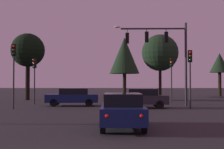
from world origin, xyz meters
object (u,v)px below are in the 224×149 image
at_px(tree_behind_sign, 28,51).
at_px(tree_left_far, 160,53).
at_px(traffic_light_corner_right, 34,72).
at_px(car_nearside_lane, 122,110).
at_px(car_crossing_left, 73,97).
at_px(tree_right_cluster, 124,56).
at_px(traffic_signal_mast_arm, 163,47).
at_px(traffic_light_median, 190,67).
at_px(traffic_light_corner_left, 14,63).
at_px(tree_center_horizon, 220,63).
at_px(traffic_light_far_side, 171,71).
at_px(car_crossing_right, 141,98).

xyz_separation_m(tree_behind_sign, tree_left_far, (15.13, -0.58, -0.35)).
relative_size(traffic_light_corner_right, tree_left_far, 0.57).
distance_m(car_nearside_lane, tree_left_far, 21.70).
bearing_deg(car_crossing_left, tree_right_cluster, 73.43).
xyz_separation_m(traffic_signal_mast_arm, traffic_light_median, (1.62, -2.63, -1.86)).
height_order(traffic_light_corner_left, tree_center_horizon, tree_center_horizon).
relative_size(tree_behind_sign, tree_right_cluster, 0.93).
bearing_deg(car_crossing_left, traffic_light_far_side, 24.51).
distance_m(car_crossing_left, tree_right_cluster, 17.34).
bearing_deg(car_crossing_right, tree_center_horizon, 58.24).
distance_m(traffic_light_corner_left, traffic_light_corner_right, 5.50).
distance_m(traffic_signal_mast_arm, tree_left_far, 8.43).
xyz_separation_m(tree_behind_sign, tree_right_cluster, (11.28, 7.17, 0.05)).
relative_size(car_crossing_right, tree_center_horizon, 0.66).
relative_size(car_crossing_left, tree_center_horizon, 0.71).
bearing_deg(car_nearside_lane, traffic_light_corner_right, 118.38).
xyz_separation_m(traffic_light_corner_left, car_nearside_lane, (8.07, -9.39, -2.64)).
height_order(traffic_light_median, traffic_light_far_side, traffic_light_far_side).
bearing_deg(tree_left_far, traffic_light_corner_right, -154.92).
bearing_deg(traffic_light_corner_right, tree_center_horizon, 36.84).
height_order(tree_center_horizon, tree_right_cluster, tree_right_cluster).
bearing_deg(traffic_light_corner_left, traffic_signal_mast_arm, 14.27).
xyz_separation_m(traffic_signal_mast_arm, tree_right_cluster, (-2.96, 16.13, 0.73)).
height_order(traffic_light_far_side, tree_left_far, tree_left_far).
relative_size(traffic_light_corner_right, tree_right_cluster, 0.51).
relative_size(traffic_signal_mast_arm, traffic_light_median, 1.59).
bearing_deg(traffic_signal_mast_arm, traffic_light_median, -58.26).
relative_size(tree_center_horizon, tree_right_cluster, 0.77).
xyz_separation_m(traffic_light_corner_left, tree_left_far, (12.57, 11.35, 1.90)).
bearing_deg(tree_left_far, car_crossing_left, -136.41).
height_order(traffic_light_corner_left, tree_behind_sign, tree_behind_sign).
bearing_deg(car_crossing_left, traffic_light_corner_left, -141.44).
bearing_deg(tree_behind_sign, traffic_signal_mast_arm, -32.16).
height_order(traffic_light_far_side, tree_center_horizon, tree_center_horizon).
xyz_separation_m(traffic_light_median, tree_behind_sign, (-15.87, 11.58, 2.54)).
height_order(traffic_signal_mast_arm, tree_left_far, tree_left_far).
bearing_deg(car_crossing_left, tree_left_far, 43.59).
height_order(traffic_signal_mast_arm, car_crossing_right, traffic_signal_mast_arm).
distance_m(car_crossing_left, tree_behind_sign, 11.97).
xyz_separation_m(tree_behind_sign, tree_center_horizon, (25.53, 10.73, -0.81)).
height_order(car_nearside_lane, car_crossing_left, same).
bearing_deg(car_crossing_right, traffic_light_median, -13.23).
xyz_separation_m(traffic_light_far_side, tree_center_horizon, (9.84, 15.32, 1.72)).
distance_m(traffic_signal_mast_arm, traffic_light_corner_right, 12.08).
xyz_separation_m(car_crossing_right, tree_behind_sign, (-12.24, 10.73, 4.89)).
height_order(car_nearside_lane, tree_right_cluster, tree_right_cluster).
distance_m(traffic_light_median, tree_left_far, 11.24).
distance_m(tree_behind_sign, tree_left_far, 15.14).
height_order(car_nearside_lane, tree_center_horizon, tree_center_horizon).
xyz_separation_m(traffic_signal_mast_arm, tree_center_horizon, (11.28, 19.69, -0.13)).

